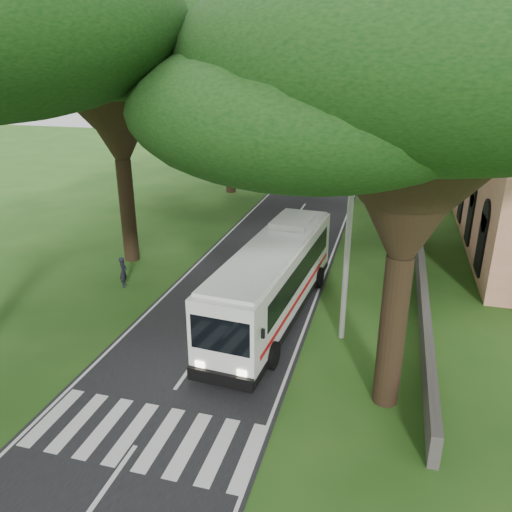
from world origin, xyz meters
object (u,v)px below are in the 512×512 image
at_px(pole_mid, 374,162).
at_px(distant_car_b, 327,158).
at_px(pedestrian, 123,272).
at_px(pole_near, 347,249).
at_px(distant_car_a, 307,182).
at_px(distant_car_c, 367,142).
at_px(coach_bus, 274,278).
at_px(pole_far, 384,130).

height_order(pole_mid, distant_car_b, pole_mid).
distance_m(pole_mid, pedestrian, 21.61).
bearing_deg(pole_mid, pole_near, -90.00).
xyz_separation_m(pole_mid, distant_car_a, (-6.30, 6.84, -3.49)).
height_order(distant_car_c, pedestrian, pedestrian).
bearing_deg(distant_car_a, pedestrian, 73.69).
bearing_deg(pole_near, distant_car_c, 92.64).
height_order(pole_mid, pedestrian, pole_mid).
bearing_deg(distant_car_a, distant_car_b, -93.27).
bearing_deg(coach_bus, pedestrian, 176.75).
xyz_separation_m(distant_car_a, pedestrian, (-5.63, -24.54, 0.15)).
relative_size(pole_far, distant_car_a, 2.05).
bearing_deg(pole_near, pedestrian, 169.10).
xyz_separation_m(pole_mid, pole_far, (0.00, 20.00, 0.00)).
xyz_separation_m(pole_mid, distant_car_b, (-6.33, 20.56, -3.53)).
bearing_deg(coach_bus, pole_far, 89.23).
xyz_separation_m(coach_bus, distant_car_a, (-2.93, 25.66, -1.28)).
height_order(coach_bus, distant_car_b, coach_bus).
bearing_deg(distant_car_c, distant_car_a, 68.30).
xyz_separation_m(coach_bus, pedestrian, (-8.56, 1.12, -1.13)).
bearing_deg(coach_bus, distant_car_c, 93.26).
height_order(pole_mid, distant_car_c, pole_mid).
bearing_deg(distant_car_c, pole_far, 86.13).
height_order(distant_car_a, distant_car_c, distant_car_c).
xyz_separation_m(distant_car_c, pedestrian, (-9.43, -51.96, 0.11)).
xyz_separation_m(distant_car_b, distant_car_c, (3.83, 13.71, 0.07)).
bearing_deg(pedestrian, pole_near, -117.00).
bearing_deg(pole_mid, pedestrian, -123.98).
relative_size(pole_near, distant_car_c, 1.66).
xyz_separation_m(distant_car_a, distant_car_c, (3.80, 27.42, 0.03)).
bearing_deg(distant_car_a, pole_far, -118.97).
xyz_separation_m(distant_car_a, distant_car_b, (-0.03, 13.71, -0.04)).
relative_size(pole_mid, distant_car_c, 1.66).
bearing_deg(distant_car_b, pole_near, -71.21).
xyz_separation_m(coach_bus, distant_car_c, (0.87, 53.08, -1.25)).
relative_size(pole_far, distant_car_b, 2.11).
xyz_separation_m(pole_far, coach_bus, (-3.37, -38.82, -2.21)).
height_order(pole_mid, coach_bus, pole_mid).
height_order(coach_bus, pedestrian, coach_bus).
relative_size(pole_near, distant_car_a, 2.05).
bearing_deg(pole_mid, coach_bus, -100.15).
height_order(pole_near, pedestrian, pole_near).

